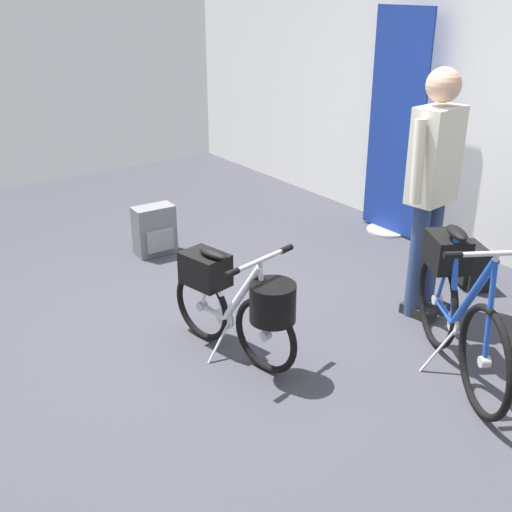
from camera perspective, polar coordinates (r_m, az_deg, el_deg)
The scene contains 8 objects.
ground_plane at distance 4.03m, azimuth -4.32°, elevation -7.96°, with size 8.17×8.17×0.00m, color #38383F.
back_wall at distance 5.33m, azimuth 20.62°, elevation 14.42°, with size 8.17×0.10×2.78m, color white.
floor_banner_stand at distance 5.66m, azimuth 12.34°, elevation 10.44°, with size 0.60×0.36×1.92m.
folding_bike_foreground at distance 3.72m, azimuth -1.67°, elevation -3.89°, with size 0.98×0.53×0.71m.
display_bike_left at distance 3.78m, azimuth 17.50°, elevation -4.08°, with size 1.13×0.73×0.90m.
visitor_near_wall at distance 4.21m, azimuth 15.57°, elevation 6.50°, with size 0.30×0.53×1.63m.
backpack_on_floor at distance 5.31m, azimuth -9.05°, elevation 2.27°, with size 0.22×0.34×0.41m.
handbag_on_floor at distance 4.98m, azimuth 18.65°, elevation -0.84°, with size 0.35×0.29×0.31m.
Camera 1 is at (2.95, -1.77, 2.10)m, focal length 44.69 mm.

